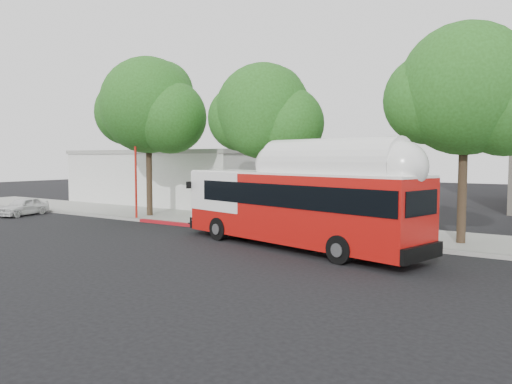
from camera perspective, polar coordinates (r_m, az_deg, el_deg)
ground at (r=21.25m, az=-5.89°, el=-6.07°), size 120.00×120.00×0.00m
sidewalk at (r=26.48m, az=3.21°, el=-3.89°), size 60.00×5.00×0.15m
curb_strip at (r=24.31m, az=0.05°, el=-4.59°), size 60.00×0.30×0.15m
red_curb_segment at (r=26.10m, az=-5.42°, el=-4.01°), size 10.00×0.32×0.16m
street_tree_left at (r=30.95m, az=-11.53°, el=9.29°), size 6.67×5.80×9.74m
street_tree_mid at (r=26.26m, az=1.64°, el=8.80°), size 5.75×5.00×8.62m
street_tree_right at (r=22.38m, az=23.92°, el=10.20°), size 6.21×5.40×9.18m
low_commercial_bldg at (r=40.72m, az=-8.32°, el=1.77°), size 16.20×10.20×4.25m
transit_bus at (r=20.27m, az=4.69°, el=-1.81°), size 12.15×4.94×3.55m
parked_car at (r=34.96m, az=-25.06°, el=-1.51°), size 3.64×2.15×1.16m
signal_pole at (r=30.01m, az=-13.57°, el=1.43°), size 0.13×0.45×4.72m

